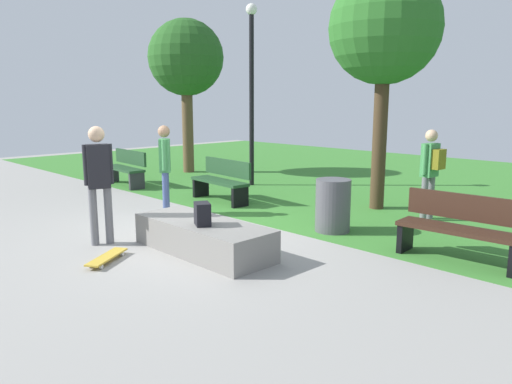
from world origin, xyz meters
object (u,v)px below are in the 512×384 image
at_px(skater_watching, 165,163).
at_px(tree_young_birch, 385,30).
at_px(park_bench_center_lawn, 126,167).
at_px(park_bench_far_left, 222,180).
at_px(backpack_on_ledge, 202,214).
at_px(skateboard_by_ledge, 107,257).
at_px(lamp_post, 252,79).
at_px(skater_performing_trick, 99,176).
at_px(park_bench_far_right, 460,227).
at_px(trash_bin, 333,205).
at_px(concrete_ledge, 203,237).
at_px(pedestrian_with_backpack, 431,167).
at_px(tree_tall_oak, 186,59).

distance_m(skater_watching, tree_young_birch, 4.93).
height_order(park_bench_center_lawn, park_bench_far_left, same).
xyz_separation_m(backpack_on_ledge, skateboard_by_ledge, (-0.76, -1.08, -0.55)).
bearing_deg(skater_watching, tree_young_birch, 52.42).
bearing_deg(skater_watching, park_bench_center_lawn, 161.95).
distance_m(park_bench_center_lawn, tree_young_birch, 7.15).
bearing_deg(tree_young_birch, lamp_post, 177.90).
relative_size(skateboard_by_ledge, park_bench_center_lawn, 0.48).
bearing_deg(skater_performing_trick, park_bench_center_lawn, 146.27).
distance_m(park_bench_far_right, lamp_post, 7.12).
distance_m(park_bench_center_lawn, trash_bin, 6.50).
height_order(park_bench_center_lawn, park_bench_far_right, same).
xyz_separation_m(tree_young_birch, lamp_post, (-3.81, 0.14, -0.78)).
xyz_separation_m(skateboard_by_ledge, lamp_post, (-3.01, 5.71, 2.66)).
relative_size(concrete_ledge, pedestrian_with_backpack, 1.36).
height_order(concrete_ledge, pedestrian_with_backpack, pedestrian_with_backpack).
height_order(backpack_on_ledge, park_bench_far_left, park_bench_far_left).
height_order(concrete_ledge, skater_performing_trick, skater_performing_trick).
bearing_deg(concrete_ledge, lamp_post, 128.67).
distance_m(concrete_ledge, tree_young_birch, 5.46).
height_order(skateboard_by_ledge, trash_bin, trash_bin).
height_order(skater_performing_trick, skateboard_by_ledge, skater_performing_trick).
bearing_deg(park_bench_far_right, tree_tall_oak, 165.07).
bearing_deg(skateboard_by_ledge, park_bench_center_lawn, 147.66).
distance_m(backpack_on_ledge, pedestrian_with_backpack, 4.49).
relative_size(park_bench_center_lawn, trash_bin, 1.83).
distance_m(skater_performing_trick, lamp_post, 6.01).
distance_m(backpack_on_ledge, skater_watching, 2.80).
xyz_separation_m(concrete_ledge, park_bench_center_lawn, (-5.86, 2.13, 0.25)).
bearing_deg(lamp_post, park_bench_center_lawn, -133.65).
distance_m(backpack_on_ledge, park_bench_center_lawn, 6.44).
bearing_deg(backpack_on_ledge, park_bench_far_left, 163.74).
height_order(tree_young_birch, lamp_post, tree_young_birch).
bearing_deg(tree_tall_oak, park_bench_far_left, -28.01).
bearing_deg(tree_young_birch, trash_bin, -78.59).
height_order(backpack_on_ledge, skater_watching, skater_watching).
bearing_deg(park_bench_center_lawn, skateboard_by_ledge, -32.34).
xyz_separation_m(skater_performing_trick, skater_watching, (-0.97, 1.84, -0.06)).
distance_m(park_bench_center_lawn, pedestrian_with_backpack, 7.56).
height_order(skater_watching, park_bench_center_lawn, skater_watching).
bearing_deg(skater_watching, tree_tall_oak, 138.74).
height_order(skater_performing_trick, tree_tall_oak, tree_tall_oak).
distance_m(concrete_ledge, backpack_on_ledge, 0.44).
height_order(concrete_ledge, tree_tall_oak, tree_tall_oak).
relative_size(skater_performing_trick, pedestrian_with_backpack, 1.08).
xyz_separation_m(backpack_on_ledge, pedestrian_with_backpack, (1.24, 4.30, 0.38)).
bearing_deg(backpack_on_ledge, concrete_ledge, 170.04).
distance_m(skater_performing_trick, tree_young_birch, 5.98).
distance_m(backpack_on_ledge, tree_tall_oak, 8.87).
distance_m(lamp_post, pedestrian_with_backpack, 5.30).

